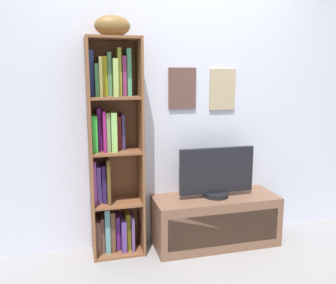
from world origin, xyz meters
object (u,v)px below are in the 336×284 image
at_px(bookshelf, 112,152).
at_px(football, 112,26).
at_px(tv_stand, 215,220).
at_px(television, 217,173).

xyz_separation_m(bookshelf, football, (0.03, -0.03, 0.99)).
bearing_deg(tv_stand, football, 175.47).
relative_size(bookshelf, television, 2.67).
relative_size(football, tv_stand, 0.25).
height_order(bookshelf, tv_stand, bookshelf).
xyz_separation_m(football, tv_stand, (0.86, -0.07, -1.64)).
height_order(football, tv_stand, football).
xyz_separation_m(tv_stand, television, (0.00, 0.00, 0.43)).
bearing_deg(bookshelf, tv_stand, -6.55).
bearing_deg(football, bookshelf, 129.59).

